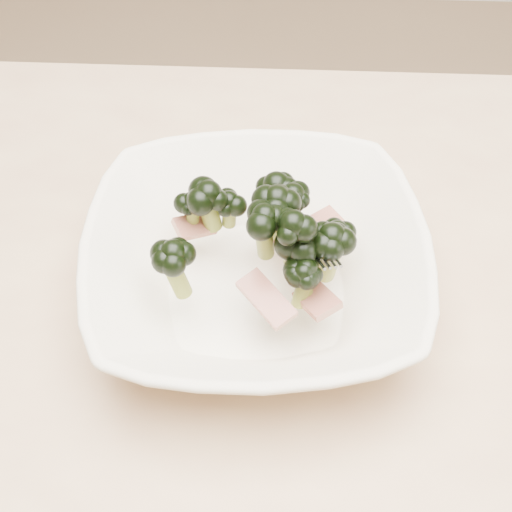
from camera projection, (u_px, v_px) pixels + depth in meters
The scene contains 2 objects.
dining_table at pixel (287, 381), 0.71m from camera, with size 1.20×0.80×0.75m.
broccoli_dish at pixel (258, 262), 0.63m from camera, with size 0.33×0.33×0.13m.
Camera 1 is at (-0.01, -0.38, 1.27)m, focal length 50.00 mm.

